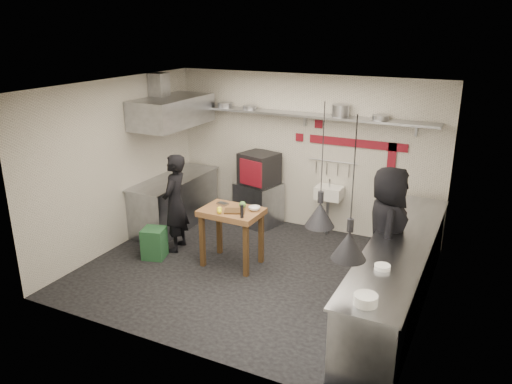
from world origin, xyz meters
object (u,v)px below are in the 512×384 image
at_px(oven_stand, 259,204).
at_px(chef_right, 387,230).
at_px(chef_left, 175,203).
at_px(green_bin, 154,243).
at_px(prep_table, 232,237).
at_px(combi_oven, 259,169).

xyz_separation_m(oven_stand, chef_right, (2.67, -1.41, 0.51)).
bearing_deg(chef_left, green_bin, -30.20).
height_order(oven_stand, chef_left, chef_left).
bearing_deg(oven_stand, prep_table, -63.29).
height_order(combi_oven, green_bin, combi_oven).
relative_size(green_bin, chef_left, 0.30).
xyz_separation_m(prep_table, chef_left, (-1.10, 0.08, 0.36)).
bearing_deg(green_bin, combi_oven, 66.22).
bearing_deg(chef_right, combi_oven, 47.78).
height_order(combi_oven, prep_table, combi_oven).
distance_m(green_bin, chef_left, 0.73).
xyz_separation_m(oven_stand, green_bin, (-0.88, -2.04, -0.15)).
distance_m(combi_oven, green_bin, 2.38).
distance_m(green_bin, chef_right, 3.66).
relative_size(oven_stand, chef_right, 0.44).
bearing_deg(prep_table, chef_right, 8.03).
bearing_deg(oven_stand, green_bin, -98.71).
bearing_deg(prep_table, green_bin, -163.20).
bearing_deg(chef_right, chef_left, 79.16).
height_order(oven_stand, green_bin, oven_stand).
height_order(oven_stand, prep_table, prep_table).
bearing_deg(green_bin, chef_right, 10.10).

